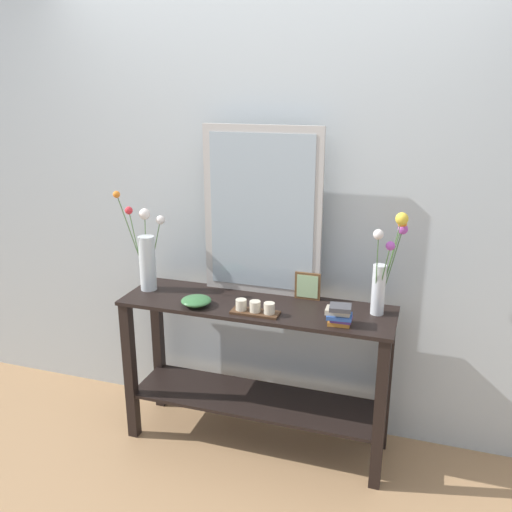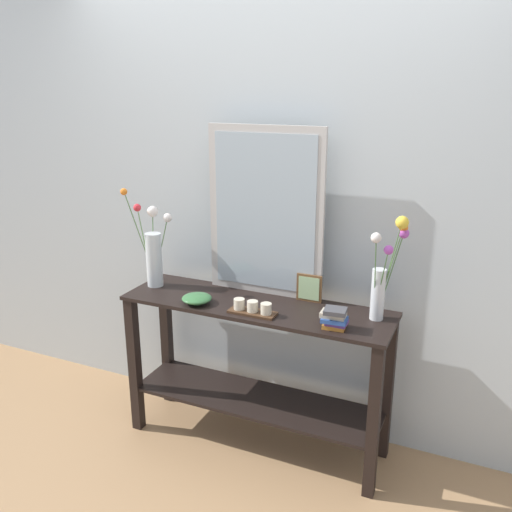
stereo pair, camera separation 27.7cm
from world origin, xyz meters
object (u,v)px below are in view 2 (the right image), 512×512
(candle_tray, at_px, (252,308))
(picture_frame_small, at_px, (309,288))
(mirror_leaning, at_px, (265,212))
(vase_right, at_px, (384,273))
(decorative_bowl, at_px, (197,298))
(tall_vase_left, at_px, (154,252))
(book_stack, at_px, (335,318))
(console_table, at_px, (256,358))

(candle_tray, xyz_separation_m, picture_frame_small, (0.21, 0.27, 0.05))
(mirror_leaning, distance_m, vase_right, 0.70)
(vase_right, xyz_separation_m, candle_tray, (-0.60, -0.19, -0.21))
(vase_right, bearing_deg, decorative_bowl, -168.46)
(mirror_leaning, height_order, tall_vase_left, mirror_leaning)
(book_stack, bearing_deg, decorative_bowl, 179.82)
(vase_right, xyz_separation_m, book_stack, (-0.18, -0.19, -0.19))
(mirror_leaning, height_order, book_stack, mirror_leaning)
(vase_right, bearing_deg, book_stack, -133.22)
(mirror_leaning, relative_size, tall_vase_left, 1.59)
(console_table, xyz_separation_m, mirror_leaning, (-0.02, 0.17, 0.77))
(candle_tray, bearing_deg, vase_right, 17.67)
(decorative_bowl, height_order, book_stack, book_stack)
(mirror_leaning, xyz_separation_m, picture_frame_small, (0.26, -0.02, -0.38))
(tall_vase_left, height_order, vase_right, tall_vase_left)
(mirror_leaning, xyz_separation_m, tall_vase_left, (-0.62, -0.15, -0.25))
(picture_frame_small, bearing_deg, candle_tray, -127.21)
(vase_right, height_order, book_stack, vase_right)
(console_table, distance_m, mirror_leaning, 0.78)
(console_table, height_order, mirror_leaning, mirror_leaning)
(tall_vase_left, bearing_deg, book_stack, -7.45)
(console_table, distance_m, picture_frame_small, 0.48)
(decorative_bowl, bearing_deg, book_stack, -0.18)
(mirror_leaning, relative_size, candle_tray, 3.71)
(console_table, distance_m, candle_tray, 0.36)
(mirror_leaning, bearing_deg, console_table, -82.11)
(tall_vase_left, bearing_deg, candle_tray, -12.06)
(candle_tray, bearing_deg, decorative_bowl, 179.45)
(vase_right, distance_m, book_stack, 0.32)
(console_table, xyz_separation_m, decorative_bowl, (-0.29, -0.12, 0.34))
(tall_vase_left, xyz_separation_m, decorative_bowl, (0.36, -0.14, -0.17))
(console_table, height_order, decorative_bowl, decorative_bowl)
(vase_right, bearing_deg, picture_frame_small, 168.88)
(console_table, relative_size, picture_frame_small, 9.68)
(vase_right, bearing_deg, console_table, -173.49)
(vase_right, height_order, candle_tray, vase_right)
(decorative_bowl, bearing_deg, vase_right, 11.54)
(console_table, height_order, vase_right, vase_right)
(picture_frame_small, distance_m, book_stack, 0.35)
(console_table, relative_size, tall_vase_left, 2.53)
(picture_frame_small, bearing_deg, vase_right, -11.12)
(mirror_leaning, height_order, vase_right, mirror_leaning)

